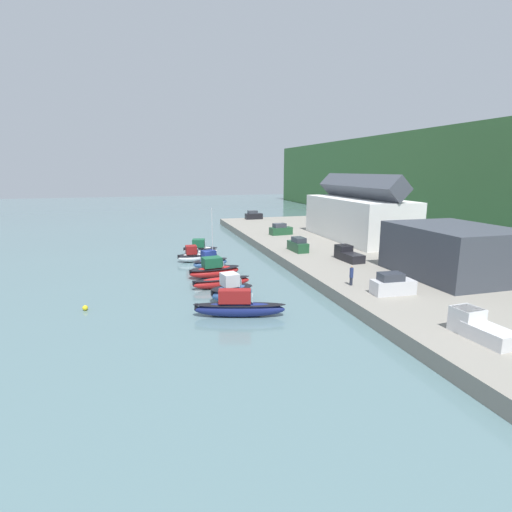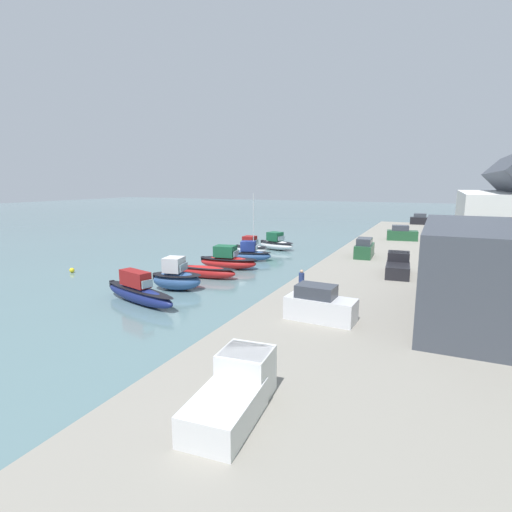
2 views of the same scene
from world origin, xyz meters
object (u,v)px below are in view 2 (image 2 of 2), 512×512
at_px(moored_boat_1, 251,248).
at_px(moored_boat_2, 250,253).
at_px(parked_car_1, 421,220).
at_px(moored_boat_4, 204,271).
at_px(pickup_truck_1, 236,388).
at_px(moored_boat_0, 276,243).
at_px(pickup_truck_0, 398,265).
at_px(moored_boat_5, 176,278).
at_px(parked_car_0, 364,249).
at_px(parked_car_3, 320,305).
at_px(moored_boat_3, 228,260).
at_px(person_on_quay, 301,284).
at_px(mooring_buoy_0, 72,270).
at_px(moored_boat_6, 138,292).
at_px(parked_car_2, 402,234).

height_order(moored_boat_1, moored_boat_2, moored_boat_2).
relative_size(moored_boat_2, parked_car_1, 1.95).
bearing_deg(moored_boat_4, pickup_truck_1, 28.76).
distance_m(moored_boat_0, pickup_truck_0, 23.66).
bearing_deg(parked_car_1, pickup_truck_1, -4.94).
bearing_deg(moored_boat_5, pickup_truck_1, 30.15).
distance_m(parked_car_0, parked_car_1, 40.51).
bearing_deg(parked_car_3, moored_boat_3, -133.45).
relative_size(moored_boat_1, person_on_quay, 2.14).
bearing_deg(mooring_buoy_0, moored_boat_3, 121.90).
bearing_deg(moored_boat_6, moored_boat_3, -165.25).
bearing_deg(person_on_quay, parked_car_0, 176.06).
height_order(moored_boat_0, moored_boat_6, moored_boat_6).
bearing_deg(pickup_truck_1, mooring_buoy_0, 144.16).
xyz_separation_m(moored_boat_3, parked_car_0, (-6.35, 13.98, 1.32)).
height_order(pickup_truck_0, person_on_quay, person_on_quay).
height_order(moored_boat_1, parked_car_0, parked_car_0).
xyz_separation_m(moored_boat_1, parked_car_1, (-37.20, 19.71, 1.38)).
xyz_separation_m(moored_boat_3, moored_boat_4, (4.94, -0.01, -0.28)).
height_order(moored_boat_1, moored_boat_5, moored_boat_5).
bearing_deg(parked_car_2, moored_boat_4, -38.92).
xyz_separation_m(parked_car_1, parked_car_2, (24.74, -1.51, 0.00)).
bearing_deg(moored_boat_4, parked_car_2, 142.44).
distance_m(moored_boat_0, moored_boat_5, 24.06).
bearing_deg(moored_boat_1, moored_boat_0, 158.48).
relative_size(moored_boat_3, person_on_quay, 3.25).
bearing_deg(moored_boat_2, pickup_truck_1, 8.40).
distance_m(moored_boat_4, moored_boat_5, 4.96).
xyz_separation_m(moored_boat_2, moored_boat_6, (19.71, -0.57, 0.05)).
distance_m(moored_boat_6, pickup_truck_1, 19.58).
relative_size(pickup_truck_0, pickup_truck_1, 1.00).
bearing_deg(mooring_buoy_0, moored_boat_6, 68.03).
bearing_deg(moored_boat_0, person_on_quay, 38.34).
height_order(moored_boat_4, parked_car_3, parked_car_3).
relative_size(parked_car_3, pickup_truck_0, 0.88).
xyz_separation_m(parked_car_1, pickup_truck_1, (73.42, -3.13, -0.10)).
xyz_separation_m(moored_boat_5, pickup_truck_0, (-8.79, 18.13, 1.05)).
relative_size(moored_boat_5, parked_car_2, 1.13).
bearing_deg(moored_boat_0, pickup_truck_1, 32.88).
relative_size(parked_car_3, person_on_quay, 2.01).
bearing_deg(pickup_truck_0, moored_boat_5, -158.61).
distance_m(parked_car_0, pickup_truck_1, 33.14).
relative_size(moored_boat_3, moored_boat_6, 0.80).
relative_size(moored_boat_3, parked_car_1, 1.63).
height_order(parked_car_1, pickup_truck_0, parked_car_1).
relative_size(moored_boat_6, parked_car_3, 2.04).
relative_size(moored_boat_5, pickup_truck_1, 1.03).
distance_m(moored_boat_0, moored_boat_3, 14.19).
bearing_deg(pickup_truck_0, person_on_quay, -121.03).
bearing_deg(moored_boat_6, parked_car_2, 170.82).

